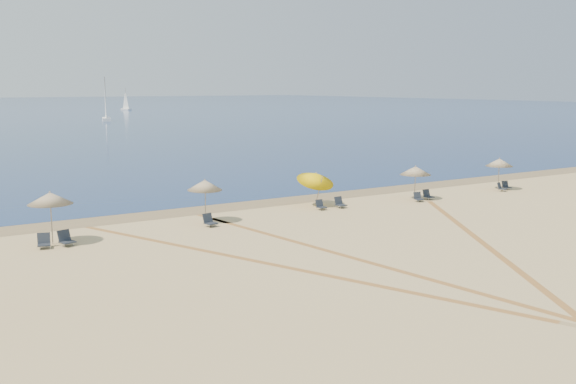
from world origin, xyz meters
name	(u,v)px	position (x,y,z in m)	size (l,w,h in m)	color
wet_sand	(255,203)	(0.00, 24.00, 0.00)	(500.00, 500.00, 0.00)	olive
umbrella_1	(50,198)	(-13.29, 19.65, 2.20)	(2.07, 2.07, 2.54)	gray
umbrella_2	(205,185)	(-5.09, 20.35, 2.07)	(1.88, 1.90, 2.42)	gray
umbrella_3	(316,178)	(2.84, 21.30, 1.78)	(2.33, 2.37, 2.47)	gray
umbrella_4	(415,171)	(9.65, 19.79, 1.92)	(2.04, 2.04, 2.26)	gray
umbrella_5	(499,162)	(17.59, 19.72, 1.97)	(1.93, 1.93, 2.31)	gray
chair_2	(44,242)	(-13.79, 19.07, 0.30)	(0.69, 0.77, 0.69)	black
chair_3	(66,239)	(-12.82, 19.01, 0.32)	(0.77, 0.85, 0.73)	black
chair_4	(209,221)	(-5.33, 19.33, 0.30)	(0.70, 0.77, 0.69)	black
chair_5	(321,205)	(2.38, 20.11, 0.27)	(0.52, 0.61, 0.60)	black
chair_6	(340,203)	(3.76, 20.03, 0.29)	(0.59, 0.68, 0.67)	black
chair_7	(418,197)	(9.34, 19.12, 0.26)	(0.63, 0.69, 0.60)	black
chair_8	(428,195)	(10.43, 19.40, 0.28)	(0.53, 0.63, 0.64)	black
chair_9	(501,187)	(17.23, 19.15, 0.27)	(0.69, 0.74, 0.61)	black
chair_10	(506,186)	(18.13, 19.47, 0.27)	(0.61, 0.68, 0.61)	black
sailboat_0	(106,108)	(20.53, 126.28, 2.78)	(3.06, 6.37, 9.20)	white
sailboat_2	(126,103)	(43.50, 184.01, 2.00)	(2.04, 4.58, 6.61)	white
tire_tracks	(364,257)	(-2.23, 10.04, 0.00)	(47.99, 44.17, 0.00)	tan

